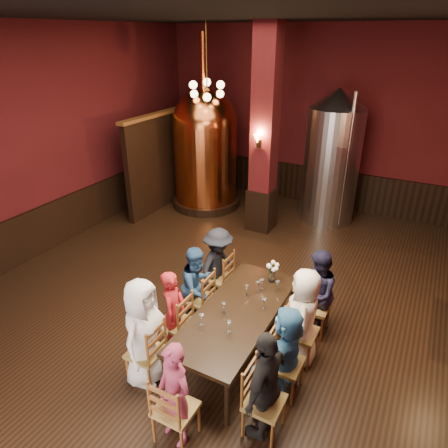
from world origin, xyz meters
The scene contains 37 objects.
room centered at (0.00, 0.00, 2.25)m, with size 10.00×10.02×4.50m.
wainscot_back centered at (0.00, 4.96, 0.50)m, with size 7.90×0.08×1.00m, color black.
wainscot_left centered at (-3.96, 0.00, 0.50)m, with size 0.08×9.90×1.00m, color black.
column centered at (-0.30, 2.80, 2.25)m, with size 0.58×0.58×4.50m, color #490F13.
partition centered at (-3.20, 3.20, 1.20)m, with size 0.22×3.50×2.40m, color black.
pendant_cluster centered at (-1.80, 2.90, 3.10)m, with size 0.90×0.90×1.70m, color #A57226, non-canonical shape.
sconce_column centered at (-0.30, 2.50, 2.20)m, with size 0.20×0.20×0.36m, color black, non-canonical shape.
dining_table centered at (1.05, -1.22, 0.69)m, with size 1.01×2.40×0.75m.
chair_0 centered at (0.20, -2.22, 0.46)m, with size 0.46×0.46×0.92m, color brown, non-canonical shape.
person_0 centered at (0.20, -2.22, 0.78)m, with size 0.76×0.50×1.56m, color white.
chair_1 centered at (0.20, -1.55, 0.46)m, with size 0.46×0.46×0.92m, color brown, non-canonical shape.
person_1 centered at (0.20, -1.55, 0.65)m, with size 0.48×0.31×1.31m, color #B01E25.
chair_2 centered at (0.20, -0.89, 0.46)m, with size 0.46×0.46×0.92m, color brown, non-canonical shape.
person_2 centered at (0.20, -0.89, 0.68)m, with size 0.66×0.33×1.36m, color navy.
chair_3 centered at (0.20, -0.22, 0.46)m, with size 0.46×0.46×0.92m, color brown, non-canonical shape.
person_3 centered at (0.20, -0.22, 0.69)m, with size 0.90×0.51×1.39m, color black.
chair_4 centered at (1.90, -2.22, 0.46)m, with size 0.46×0.46×0.92m, color brown, non-canonical shape.
person_4 centered at (1.90, -2.22, 0.72)m, with size 0.85×0.35×1.45m, color black.
chair_5 centered at (1.90, -1.55, 0.46)m, with size 0.46×0.46×0.92m, color brown, non-canonical shape.
person_5 centered at (1.90, -1.55, 0.65)m, with size 1.21×0.39×1.31m, color teal.
chair_6 centered at (1.90, -0.89, 0.46)m, with size 0.46×0.46×0.92m, color brown, non-canonical shape.
person_6 centered at (1.90, -0.89, 0.73)m, with size 0.72×0.47×1.47m, color white.
chair_7 centered at (1.90, -0.22, 0.46)m, with size 0.46×0.46×0.92m, color brown, non-canonical shape.
person_7 centered at (1.90, -0.22, 0.71)m, with size 0.69×0.34×1.41m, color #1C1B36.
chair_8 centered at (1.06, -2.77, 0.46)m, with size 0.46×0.46×0.92m, color brown, non-canonical shape.
person_8 centered at (1.06, -2.77, 0.67)m, with size 0.49×0.32×1.33m, color #963251.
copper_kettle centered at (-2.19, 3.42, 1.57)m, with size 2.06×2.06×4.30m.
steel_vessel centered at (0.92, 4.08, 1.59)m, with size 1.51×1.51×3.17m.
rose_vase centered at (1.20, -0.30, 0.98)m, with size 0.20×0.20×0.35m.
wine_glass_0 centered at (0.91, -1.35, 0.83)m, with size 0.07×0.07×0.17m, color white, non-canonical shape.
wine_glass_1 centered at (1.12, -0.65, 0.83)m, with size 0.07×0.07×0.17m, color white, non-canonical shape.
wine_glass_2 centered at (1.01, -0.82, 0.83)m, with size 0.07×0.07×0.17m, color white, non-canonical shape.
wine_glass_3 centered at (1.36, -1.00, 0.83)m, with size 0.07×0.07×0.17m, color white, non-canonical shape.
wine_glass_4 centered at (1.37, -0.50, 0.83)m, with size 0.07×0.07×0.17m, color white, non-canonical shape.
wine_glass_5 centered at (1.15, -1.66, 0.83)m, with size 0.07×0.07×0.17m, color white, non-canonical shape.
wine_glass_6 centered at (1.15, -0.56, 0.83)m, with size 0.07×0.07×0.17m, color white, non-canonical shape.
wine_glass_7 centered at (0.77, -1.71, 0.83)m, with size 0.07×0.07×0.17m, color white, non-canonical shape.
Camera 1 is at (3.01, -5.27, 4.27)m, focal length 32.00 mm.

